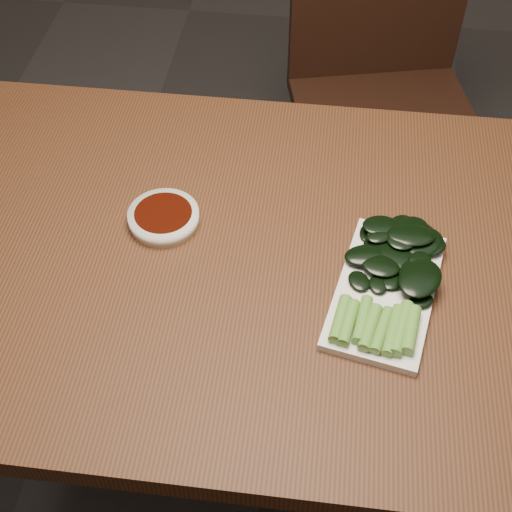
# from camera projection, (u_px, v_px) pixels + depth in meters

# --- Properties ---
(ground) EXTENTS (6.00, 6.00, 0.00)m
(ground) POSITION_uv_depth(u_px,v_px,m) (264.00, 459.00, 1.71)
(ground) COLOR #2D2B2B
(ground) RESTS_ON ground
(table) EXTENTS (1.40, 0.80, 0.75)m
(table) POSITION_uv_depth(u_px,v_px,m) (268.00, 281.00, 1.20)
(table) COLOR #452513
(table) RESTS_ON ground
(chair_far) EXTENTS (0.56, 0.56, 0.89)m
(chair_far) POSITION_uv_depth(u_px,v_px,m) (383.00, 87.00, 1.88)
(chair_far) COLOR black
(chair_far) RESTS_ON ground
(sauce_bowl) EXTENTS (0.12, 0.12, 0.02)m
(sauce_bowl) POSITION_uv_depth(u_px,v_px,m) (164.00, 217.00, 1.18)
(sauce_bowl) COLOR white
(sauce_bowl) RESTS_ON table
(serving_plate) EXTENTS (0.19, 0.29, 0.01)m
(serving_plate) POSITION_uv_depth(u_px,v_px,m) (385.00, 291.00, 1.09)
(serving_plate) COLOR white
(serving_plate) RESTS_ON table
(gai_lan) EXTENTS (0.19, 0.29, 0.03)m
(gai_lan) POSITION_uv_depth(u_px,v_px,m) (396.00, 271.00, 1.09)
(gai_lan) COLOR #5C9B35
(gai_lan) RESTS_ON serving_plate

